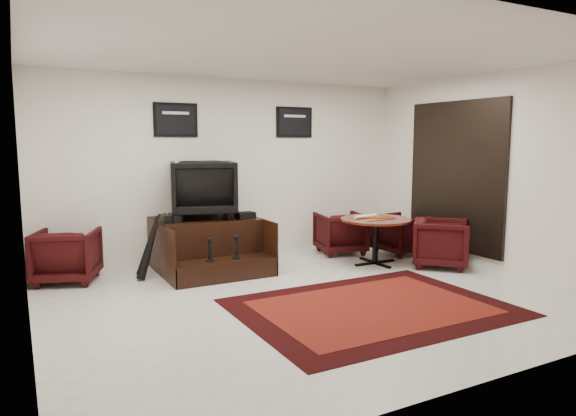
{
  "coord_description": "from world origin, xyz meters",
  "views": [
    {
      "loc": [
        -3.04,
        -5.08,
        1.83
      ],
      "look_at": [
        0.14,
        0.9,
        0.95
      ],
      "focal_mm": 32.0,
      "sensor_mm": 36.0,
      "label": 1
    }
  ],
  "objects_px": {
    "meeting_table": "(376,224)",
    "table_chair_window": "(400,232)",
    "armchair_side": "(67,253)",
    "table_chair_back": "(340,231)",
    "table_chair_corner": "(441,241)",
    "shine_chair": "(203,186)",
    "shine_podium": "(208,246)"
  },
  "relations": [
    {
      "from": "meeting_table",
      "to": "table_chair_corner",
      "type": "bearing_deg",
      "value": -39.12
    },
    {
      "from": "shine_podium",
      "to": "armchair_side",
      "type": "bearing_deg",
      "value": 173.52
    },
    {
      "from": "shine_chair",
      "to": "table_chair_back",
      "type": "height_order",
      "value": "shine_chair"
    },
    {
      "from": "meeting_table",
      "to": "table_chair_corner",
      "type": "xyz_separation_m",
      "value": [
        0.74,
        -0.6,
        -0.22
      ]
    },
    {
      "from": "armchair_side",
      "to": "table_chair_corner",
      "type": "distance_m",
      "value": 5.21
    },
    {
      "from": "shine_podium",
      "to": "shine_chair",
      "type": "height_order",
      "value": "shine_chair"
    },
    {
      "from": "shine_chair",
      "to": "armchair_side",
      "type": "height_order",
      "value": "shine_chair"
    },
    {
      "from": "shine_chair",
      "to": "meeting_table",
      "type": "height_order",
      "value": "shine_chair"
    },
    {
      "from": "table_chair_back",
      "to": "table_chair_corner",
      "type": "height_order",
      "value": "table_chair_corner"
    },
    {
      "from": "meeting_table",
      "to": "table_chair_back",
      "type": "bearing_deg",
      "value": 93.17
    },
    {
      "from": "table_chair_back",
      "to": "shine_chair",
      "type": "bearing_deg",
      "value": 8.3
    },
    {
      "from": "armchair_side",
      "to": "shine_podium",
      "type": "bearing_deg",
      "value": -165.87
    },
    {
      "from": "meeting_table",
      "to": "table_chair_window",
      "type": "distance_m",
      "value": 0.93
    },
    {
      "from": "armchair_side",
      "to": "meeting_table",
      "type": "relative_size",
      "value": 0.73
    },
    {
      "from": "shine_chair",
      "to": "table_chair_back",
      "type": "distance_m",
      "value": 2.44
    },
    {
      "from": "shine_podium",
      "to": "table_chair_window",
      "type": "xyz_separation_m",
      "value": [
        3.15,
        -0.49,
        0.02
      ]
    },
    {
      "from": "armchair_side",
      "to": "table_chair_back",
      "type": "height_order",
      "value": "armchair_side"
    },
    {
      "from": "table_chair_back",
      "to": "table_chair_window",
      "type": "relative_size",
      "value": 1.04
    },
    {
      "from": "shine_chair",
      "to": "shine_podium",
      "type": "bearing_deg",
      "value": 104.83
    },
    {
      "from": "table_chair_back",
      "to": "table_chair_window",
      "type": "xyz_separation_m",
      "value": [
        0.86,
        -0.48,
        -0.01
      ]
    },
    {
      "from": "meeting_table",
      "to": "table_chair_back",
      "type": "height_order",
      "value": "table_chair_back"
    },
    {
      "from": "armchair_side",
      "to": "table_chair_window",
      "type": "relative_size",
      "value": 1.08
    },
    {
      "from": "armchair_side",
      "to": "table_chair_corner",
      "type": "height_order",
      "value": "table_chair_corner"
    },
    {
      "from": "shine_chair",
      "to": "armchair_side",
      "type": "distance_m",
      "value": 2.02
    },
    {
      "from": "table_chair_back",
      "to": "table_chair_corner",
      "type": "relative_size",
      "value": 0.96
    },
    {
      "from": "shine_podium",
      "to": "shine_chair",
      "type": "relative_size",
      "value": 1.59
    },
    {
      "from": "meeting_table",
      "to": "table_chair_back",
      "type": "xyz_separation_m",
      "value": [
        -0.05,
        0.87,
        -0.23
      ]
    },
    {
      "from": "armchair_side",
      "to": "table_chair_back",
      "type": "xyz_separation_m",
      "value": [
        4.14,
        -0.22,
        -0.01
      ]
    },
    {
      "from": "table_chair_corner",
      "to": "table_chair_window",
      "type": "bearing_deg",
      "value": 39.8
    },
    {
      "from": "shine_podium",
      "to": "table_chair_window",
      "type": "distance_m",
      "value": 3.19
    },
    {
      "from": "meeting_table",
      "to": "armchair_side",
      "type": "bearing_deg",
      "value": 165.39
    },
    {
      "from": "table_chair_window",
      "to": "shine_chair",
      "type": "bearing_deg",
      "value": 71.76
    }
  ]
}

